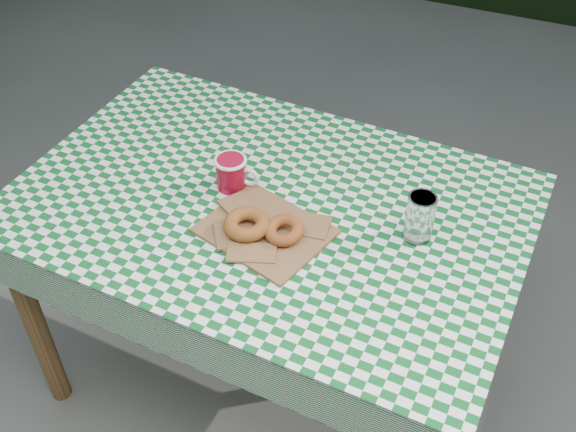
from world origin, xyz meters
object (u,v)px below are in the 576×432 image
object	(u,v)px
table	(271,299)
drinking_glass	(420,217)
coffee_mug	(231,173)
paper_bag	(265,230)

from	to	relation	value
table	drinking_glass	size ratio (longest dim) A/B	10.20
table	coffee_mug	world-z (taller)	coffee_mug
coffee_mug	drinking_glass	world-z (taller)	drinking_glass
drinking_glass	coffee_mug	bearing A→B (deg)	-179.74
table	paper_bag	bearing A→B (deg)	-66.03
paper_bag	drinking_glass	bearing A→B (deg)	20.57
table	paper_bag	xyz separation A→B (m)	(0.04, -0.11, 0.39)
table	paper_bag	size ratio (longest dim) A/B	4.39
coffee_mug	paper_bag	bearing A→B (deg)	-43.47
paper_bag	coffee_mug	world-z (taller)	coffee_mug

